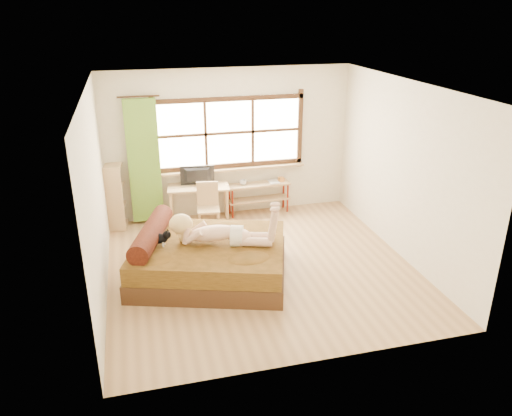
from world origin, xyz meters
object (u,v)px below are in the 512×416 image
object	(u,v)px
woman	(220,223)
kitten	(158,237)
bookshelf	(116,195)
chair	(208,204)
pipe_shelf	(259,191)
desk	(198,191)
bed	(207,258)

from	to	relation	value
woman	kitten	xyz separation A→B (m)	(-0.87, 0.15, -0.19)
woman	bookshelf	size ratio (longest dim) A/B	1.29
chair	pipe_shelf	distance (m)	1.17
desk	pipe_shelf	world-z (taller)	desk
chair	pipe_shelf	bearing A→B (deg)	31.65
bed	kitten	xyz separation A→B (m)	(-0.67, 0.08, 0.37)
woman	kitten	distance (m)	0.90
chair	bed	bearing A→B (deg)	-93.56
bed	desk	size ratio (longest dim) A/B	2.26
bed	woman	size ratio (longest dim) A/B	1.71
bed	desk	world-z (taller)	bed
desk	chair	bearing A→B (deg)	-67.06
desk	chair	distance (m)	0.41
kitten	bookshelf	distance (m)	2.15
chair	bookshelf	size ratio (longest dim) A/B	0.73
kitten	chair	bearing A→B (deg)	75.96
kitten	pipe_shelf	distance (m)	2.88
bed	bookshelf	distance (m)	2.50
kitten	desk	size ratio (longest dim) A/B	0.28
chair	desk	bearing A→B (deg)	112.94
bed	kitten	bearing A→B (deg)	-169.35
pipe_shelf	bookshelf	xyz separation A→B (m)	(-2.60, 0.02, 0.16)
pipe_shelf	bed	bearing A→B (deg)	-124.64
bed	desk	bearing A→B (deg)	102.52
bed	kitten	world-z (taller)	bed
chair	bookshelf	xyz separation A→B (m)	(-1.54, 0.51, 0.12)
woman	pipe_shelf	size ratio (longest dim) A/B	1.26
kitten	bookshelf	world-z (taller)	bookshelf
bed	chair	bearing A→B (deg)	97.59
pipe_shelf	bookshelf	distance (m)	2.61
kitten	pipe_shelf	world-z (taller)	kitten
woman	chair	world-z (taller)	woman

